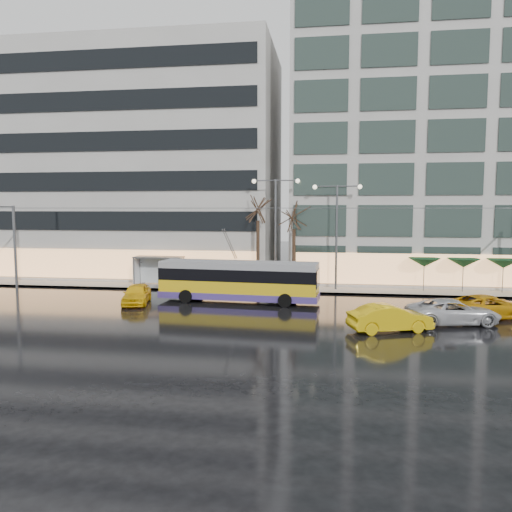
% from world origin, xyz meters
% --- Properties ---
extents(ground, '(140.00, 140.00, 0.00)m').
position_xyz_m(ground, '(0.00, 0.00, 0.00)').
color(ground, black).
rests_on(ground, ground).
extents(sidewalk, '(80.00, 10.00, 0.15)m').
position_xyz_m(sidewalk, '(2.00, 14.00, 0.07)').
color(sidewalk, gray).
rests_on(sidewalk, ground).
extents(kerb, '(80.00, 0.10, 0.15)m').
position_xyz_m(kerb, '(2.00, 9.05, 0.07)').
color(kerb, slate).
rests_on(kerb, ground).
extents(building_left, '(34.00, 14.00, 22.00)m').
position_xyz_m(building_left, '(-16.00, 19.00, 11.15)').
color(building_left, '#A3A09C').
rests_on(building_left, sidewalk).
extents(building_right, '(32.00, 14.00, 25.00)m').
position_xyz_m(building_right, '(19.00, 19.00, 12.65)').
color(building_right, '#A3A09C').
rests_on(building_right, sidewalk).
extents(trolleybus, '(11.67, 4.88, 5.34)m').
position_xyz_m(trolleybus, '(-0.05, 4.88, 1.45)').
color(trolleybus, gold).
rests_on(trolleybus, ground).
extents(catenary, '(42.24, 5.12, 7.00)m').
position_xyz_m(catenary, '(1.00, 7.94, 4.25)').
color(catenary, '#595B60').
rests_on(catenary, ground).
extents(bus_shelter, '(4.20, 1.60, 2.51)m').
position_xyz_m(bus_shelter, '(-8.38, 10.69, 1.96)').
color(bus_shelter, '#595B60').
rests_on(bus_shelter, sidewalk).
extents(street_lamp_near, '(3.96, 0.36, 9.03)m').
position_xyz_m(street_lamp_near, '(2.00, 10.80, 5.99)').
color(street_lamp_near, '#595B60').
rests_on(street_lamp_near, sidewalk).
extents(street_lamp_far, '(3.96, 0.36, 8.53)m').
position_xyz_m(street_lamp_far, '(7.00, 10.80, 5.71)').
color(street_lamp_far, '#595B60').
rests_on(street_lamp_far, sidewalk).
extents(tree_a, '(3.20, 3.20, 8.40)m').
position_xyz_m(tree_a, '(0.50, 11.00, 7.09)').
color(tree_a, black).
rests_on(tree_a, sidewalk).
extents(tree_b, '(3.20, 3.20, 7.70)m').
position_xyz_m(tree_b, '(3.50, 11.20, 6.40)').
color(tree_b, black).
rests_on(tree_b, sidewalk).
extents(parasol_a, '(2.50, 2.50, 2.65)m').
position_xyz_m(parasol_a, '(14.00, 11.00, 2.45)').
color(parasol_a, '#595B60').
rests_on(parasol_a, sidewalk).
extents(parasol_b, '(2.50, 2.50, 2.65)m').
position_xyz_m(parasol_b, '(17.00, 11.00, 2.45)').
color(parasol_b, '#595B60').
rests_on(parasol_b, sidewalk).
extents(parasol_c, '(2.50, 2.50, 2.65)m').
position_xyz_m(parasol_c, '(20.00, 11.00, 2.45)').
color(parasol_c, '#595B60').
rests_on(parasol_c, sidewalk).
extents(taxi_a, '(2.61, 4.51, 1.44)m').
position_xyz_m(taxi_a, '(-7.11, 3.15, 0.72)').
color(taxi_a, yellow).
rests_on(taxi_a, ground).
extents(taxi_b, '(4.86, 2.99, 1.51)m').
position_xyz_m(taxi_b, '(9.78, -2.40, 0.76)').
color(taxi_b, '#E4B80C').
rests_on(taxi_b, ground).
extents(taxi_c, '(5.72, 3.85, 1.46)m').
position_xyz_m(taxi_c, '(16.27, 1.87, 0.73)').
color(taxi_c, orange).
rests_on(taxi_c, ground).
extents(sedan_silver, '(5.71, 3.49, 1.48)m').
position_xyz_m(sedan_silver, '(13.70, -0.05, 0.74)').
color(sedan_silver, silver).
rests_on(sedan_silver, ground).
extents(pedestrian_a, '(1.24, 1.25, 2.19)m').
position_xyz_m(pedestrian_a, '(-5.68, 11.10, 1.62)').
color(pedestrian_a, black).
rests_on(pedestrian_a, sidewalk).
extents(pedestrian_b, '(0.97, 0.83, 1.75)m').
position_xyz_m(pedestrian_b, '(-5.18, 10.36, 1.02)').
color(pedestrian_b, black).
rests_on(pedestrian_b, sidewalk).
extents(pedestrian_c, '(1.12, 1.11, 2.11)m').
position_xyz_m(pedestrian_c, '(-9.83, 11.57, 1.27)').
color(pedestrian_c, black).
rests_on(pedestrian_c, sidewalk).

